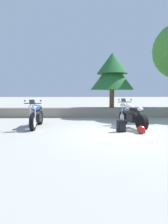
# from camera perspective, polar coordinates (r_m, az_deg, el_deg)

# --- Properties ---
(ground_plane) EXTENTS (120.00, 120.00, 0.00)m
(ground_plane) POSITION_cam_1_polar(r_m,az_deg,el_deg) (6.86, 11.79, -6.40)
(ground_plane) COLOR #A3A099
(stone_wall) EXTENTS (36.00, 0.80, 0.55)m
(stone_wall) POSITION_cam_1_polar(r_m,az_deg,el_deg) (11.49, 6.41, -0.05)
(stone_wall) COLOR gray
(stone_wall) RESTS_ON ground
(motorcycle_blue_near_left) EXTENTS (0.67, 2.06, 1.18)m
(motorcycle_blue_near_left) POSITION_cam_1_polar(r_m,az_deg,el_deg) (8.15, -14.07, -1.07)
(motorcycle_blue_near_left) COLOR black
(motorcycle_blue_near_left) RESTS_ON ground
(motorcycle_silver_centre) EXTENTS (0.87, 2.03, 1.18)m
(motorcycle_silver_centre) POSITION_cam_1_polar(r_m,az_deg,el_deg) (8.11, 14.06, -1.10)
(motorcycle_silver_centre) COLOR black
(motorcycle_silver_centre) RESTS_ON ground
(rider_backpack) EXTENTS (0.34, 0.31, 0.47)m
(rider_backpack) POSITION_cam_1_polar(r_m,az_deg,el_deg) (7.13, 11.09, -3.93)
(rider_backpack) COLOR black
(rider_backpack) RESTS_ON ground
(rider_helmet) EXTENTS (0.28, 0.28, 0.28)m
(rider_helmet) POSITION_cam_1_polar(r_m,az_deg,el_deg) (7.03, 16.80, -5.07)
(rider_helmet) COLOR #B21919
(rider_helmet) RESTS_ON ground
(pine_tree_far_left) EXTENTS (2.57, 2.57, 3.25)m
(pine_tree_far_left) POSITION_cam_1_polar(r_m,az_deg,el_deg) (11.72, 8.43, 11.71)
(pine_tree_far_left) COLOR brown
(pine_tree_far_left) RESTS_ON stone_wall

